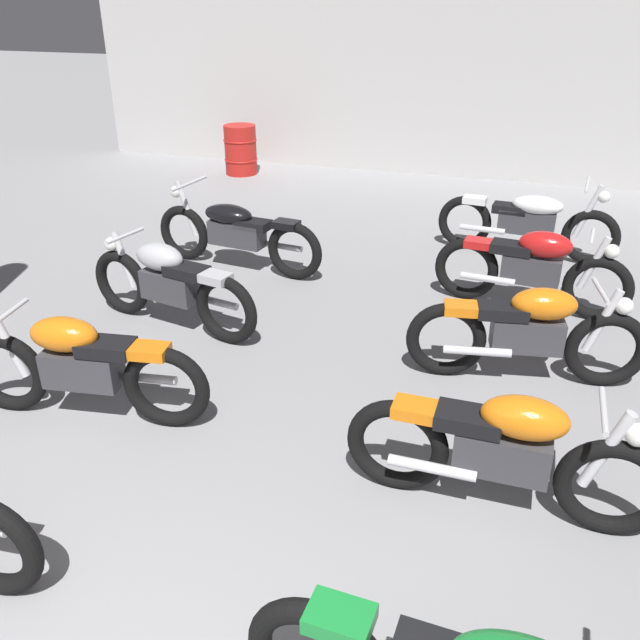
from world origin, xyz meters
name	(u,v)px	position (x,y,z in m)	size (l,w,h in m)	color
back_wall	(452,67)	(0.00, 10.86, 1.80)	(13.19, 0.24, 3.60)	#BCBAB7
motorcycle_left_row_1	(81,365)	(-1.53, 2.50, 0.46)	(1.97, 0.57, 0.88)	black
motorcycle_left_row_2	(170,283)	(-1.66, 4.07, 0.46)	(1.95, 0.59, 0.88)	black
motorcycle_left_row_3	(236,232)	(-1.69, 5.66, 0.45)	(2.17, 0.68, 0.97)	black
motorcycle_right_row_1	(504,450)	(1.56, 2.42, 0.46)	(1.97, 0.48, 0.88)	black
motorcycle_right_row_2	(528,332)	(1.64, 4.08, 0.46)	(1.96, 0.61, 0.88)	black
motorcycle_right_row_3	(532,267)	(1.63, 5.55, 0.46)	(1.97, 0.48, 0.88)	black
motorcycle_right_row_4	(528,221)	(1.53, 7.13, 0.45)	(2.17, 0.68, 0.97)	black
oil_drum	(241,150)	(-3.46, 9.81, 0.43)	(0.59, 0.59, 0.85)	red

